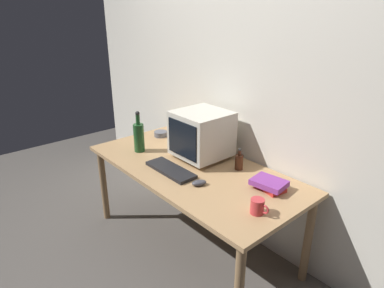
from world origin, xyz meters
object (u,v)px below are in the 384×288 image
(crt_monitor, at_px, (202,134))
(mug, at_px, (258,206))
(computer_mouse, at_px, (199,183))
(cd_spindle, at_px, (161,134))
(book_stack, at_px, (269,184))
(bottle_tall, at_px, (139,136))
(keyboard, at_px, (171,170))
(bottle_short, at_px, (239,161))

(crt_monitor, xyz_separation_m, mug, (0.78, -0.28, -0.15))
(computer_mouse, height_order, cd_spindle, cd_spindle)
(mug, bearing_deg, book_stack, 115.58)
(mug, bearing_deg, bottle_tall, -179.07)
(keyboard, distance_m, bottle_short, 0.50)
(computer_mouse, bearing_deg, mug, 26.24)
(keyboard, bearing_deg, bottle_short, 53.44)
(bottle_short, bearing_deg, cd_spindle, -178.04)
(crt_monitor, height_order, bottle_short, crt_monitor)
(computer_mouse, distance_m, bottle_short, 0.38)
(book_stack, bearing_deg, bottle_short, 168.24)
(mug, bearing_deg, crt_monitor, 160.40)
(keyboard, height_order, cd_spindle, cd_spindle)
(crt_monitor, height_order, keyboard, crt_monitor)
(computer_mouse, bearing_deg, book_stack, 65.79)
(book_stack, relative_size, cd_spindle, 2.00)
(keyboard, bearing_deg, computer_mouse, 3.89)
(mug, bearing_deg, computer_mouse, -175.76)
(crt_monitor, height_order, book_stack, crt_monitor)
(crt_monitor, bearing_deg, book_stack, -0.01)
(keyboard, relative_size, book_stack, 1.75)
(crt_monitor, relative_size, mug, 3.25)
(keyboard, xyz_separation_m, cd_spindle, (-0.63, 0.37, 0.01))
(cd_spindle, bearing_deg, bottle_short, 1.96)
(computer_mouse, relative_size, bottle_tall, 0.29)
(bottle_short, bearing_deg, keyboard, -126.66)
(bottle_short, relative_size, book_stack, 0.69)
(bottle_tall, bearing_deg, keyboard, -4.16)
(computer_mouse, distance_m, book_stack, 0.45)
(book_stack, xyz_separation_m, mug, (0.13, -0.28, 0.01))
(crt_monitor, height_order, computer_mouse, crt_monitor)
(bottle_short, xyz_separation_m, mug, (0.45, -0.34, -0.02))
(computer_mouse, height_order, mug, mug)
(bottle_short, distance_m, mug, 0.57)
(keyboard, distance_m, book_stack, 0.70)
(mug, distance_m, cd_spindle, 1.41)
(computer_mouse, relative_size, book_stack, 0.42)
(crt_monitor, distance_m, cd_spindle, 0.62)
(crt_monitor, relative_size, bottle_tall, 1.15)
(crt_monitor, height_order, mug, crt_monitor)
(bottle_short, height_order, cd_spindle, bottle_short)
(bottle_tall, relative_size, bottle_short, 2.04)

